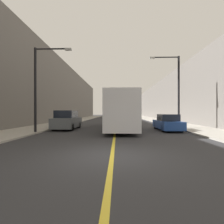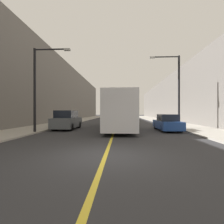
% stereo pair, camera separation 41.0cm
% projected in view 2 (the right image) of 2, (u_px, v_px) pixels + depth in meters
% --- Properties ---
extents(ground_plane, '(200.00, 200.00, 0.00)m').
position_uv_depth(ground_plane, '(105.00, 156.00, 6.81)').
color(ground_plane, '#2D2D30').
extents(sidewalk_left, '(3.97, 72.00, 0.12)m').
position_uv_depth(sidewalk_left, '(81.00, 120.00, 37.19)').
color(sidewalk_left, '#9E998E').
rests_on(sidewalk_left, ground).
extents(sidewalk_right, '(3.97, 72.00, 0.12)m').
position_uv_depth(sidewalk_right, '(157.00, 120.00, 36.34)').
color(sidewalk_right, '#9E998E').
rests_on(sidewalk_right, ground).
extents(building_row_left, '(4.00, 72.00, 11.54)m').
position_uv_depth(building_row_left, '(62.00, 93.00, 37.41)').
color(building_row_left, '#66605B').
rests_on(building_row_left, ground).
extents(building_row_right, '(4.00, 72.00, 8.99)m').
position_uv_depth(building_row_right, '(176.00, 99.00, 36.13)').
color(building_row_right, '#66605B').
rests_on(building_row_right, ground).
extents(road_center_line, '(0.16, 72.00, 0.01)m').
position_uv_depth(road_center_line, '(118.00, 120.00, 36.77)').
color(road_center_line, gold).
rests_on(road_center_line, ground).
extents(bus, '(2.60, 12.69, 3.34)m').
position_uv_depth(bus, '(120.00, 111.00, 17.87)').
color(bus, silver).
rests_on(bus, ground).
extents(parked_suv_left, '(1.90, 4.70, 1.86)m').
position_uv_depth(parked_suv_left, '(67.00, 121.00, 17.34)').
color(parked_suv_left, '#51565B').
rests_on(parked_suv_left, ground).
extents(car_right_near, '(1.76, 4.71, 1.51)m').
position_uv_depth(car_right_near, '(167.00, 123.00, 16.06)').
color(car_right_near, navy).
rests_on(car_right_near, ground).
extents(street_lamp_left, '(3.02, 0.24, 6.75)m').
position_uv_depth(street_lamp_left, '(39.00, 83.00, 14.09)').
color(street_lamp_left, black).
rests_on(street_lamp_left, sidewalk_left).
extents(street_lamp_right, '(3.02, 0.24, 7.23)m').
position_uv_depth(street_lamp_right, '(176.00, 86.00, 17.42)').
color(street_lamp_right, black).
rests_on(street_lamp_right, sidewalk_right).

